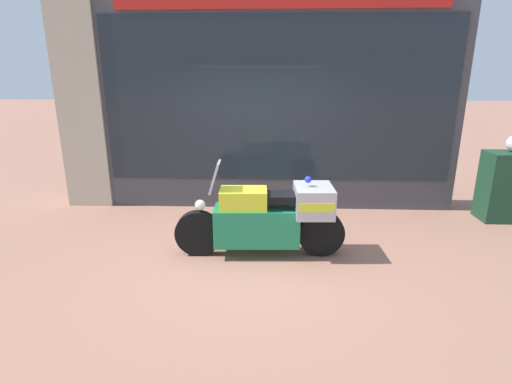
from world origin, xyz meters
TOP-DOWN VIEW (x-y plane):
  - ground_plane at (0.00, 0.00)m, footprint 60.00×60.00m
  - shop_building at (-0.40, 2.00)m, footprint 6.98×0.55m
  - window_display at (0.33, 2.03)m, footprint 5.72×0.30m
  - paramedic_motorcycle at (0.26, -0.14)m, footprint 2.28×0.64m
  - utility_cabinet at (4.14, 1.39)m, footprint 0.75×0.51m

SIDE VIEW (x-z plane):
  - ground_plane at x=0.00m, z-range 0.00..0.00m
  - window_display at x=0.33m, z-range -0.55..1.52m
  - paramedic_motorcycle at x=0.26m, z-range -0.10..1.20m
  - utility_cabinet at x=4.14m, z-range 0.00..1.15m
  - shop_building at x=-0.40m, z-range 0.01..3.74m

